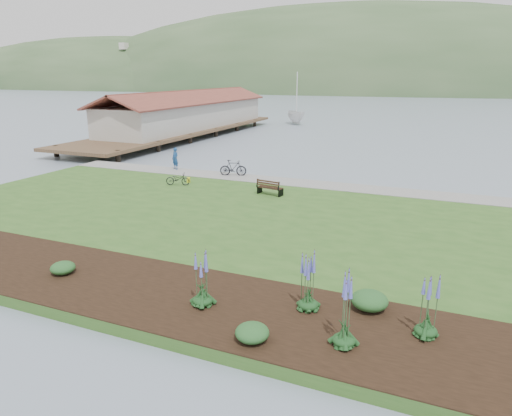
{
  "coord_description": "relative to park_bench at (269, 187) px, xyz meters",
  "views": [
    {
      "loc": [
        9.49,
        -21.08,
        7.28
      ],
      "look_at": [
        1.6,
        -2.38,
        1.3
      ],
      "focal_mm": 32.0,
      "sensor_mm": 36.0,
      "label": 1
    }
  ],
  "objects": [
    {
      "name": "shrub_0",
      "position": [
        -2.73,
        -13.25,
        -0.21
      ],
      "size": [
        0.86,
        0.86,
        0.43
      ],
      "primitive_type": "ellipsoid",
      "color": "#1E4C21",
      "rests_on": "garden_bed"
    },
    {
      "name": "echium_2",
      "position": [
        7.48,
        -13.82,
        0.48
      ],
      "size": [
        0.62,
        0.62,
        2.23
      ],
      "color": "#143918",
      "rests_on": "garden_bed"
    },
    {
      "name": "sailboat",
      "position": [
        -12.01,
        41.98,
        -0.87
      ],
      "size": [
        12.71,
        12.76,
        24.09
      ],
      "primitive_type": "imported",
      "rotation": [
        0.0,
        0.0,
        0.57
      ],
      "color": "silver",
      "rests_on": "ground"
    },
    {
      "name": "pannier",
      "position": [
        -6.09,
        0.96,
        -0.31
      ],
      "size": [
        0.28,
        0.34,
        0.32
      ],
      "primitive_type": "cube",
      "rotation": [
        0.0,
        0.0,
        0.36
      ],
      "color": "#C2C717",
      "rests_on": "lawn"
    },
    {
      "name": "echium_3",
      "position": [
        9.43,
        -12.5,
        0.47
      ],
      "size": [
        0.62,
        0.62,
        2.22
      ],
      "color": "#143918",
      "rests_on": "garden_bed"
    },
    {
      "name": "bicycle_a",
      "position": [
        -6.31,
        0.02,
        -0.07
      ],
      "size": [
        0.96,
        1.62,
        0.8
      ],
      "primitive_type": "imported",
      "rotation": [
        0.0,
        0.0,
        1.87
      ],
      "color": "black",
      "rests_on": "lawn"
    },
    {
      "name": "person",
      "position": [
        -9.17,
        4.23,
        0.5
      ],
      "size": [
        0.82,
        0.69,
        1.93
      ],
      "primitive_type": "imported",
      "rotation": [
        0.0,
        0.0,
        -0.34
      ],
      "color": "navy",
      "rests_on": "lawn"
    },
    {
      "name": "echium_1",
      "position": [
        6.07,
        -12.34,
        0.48
      ],
      "size": [
        0.62,
        0.62,
        2.13
      ],
      "color": "#143918",
      "rests_on": "garden_bed"
    },
    {
      "name": "far_hillside",
      "position": [
        19.94,
        166.73,
        -0.87
      ],
      "size": [
        580.0,
        80.0,
        38.0
      ],
      "primitive_type": null,
      "color": "#395730",
      "rests_on": "ground"
    },
    {
      "name": "ground",
      "position": [
        -0.06,
        -3.27,
        -0.87
      ],
      "size": [
        600.0,
        600.0,
        0.0
      ],
      "primitive_type": "plane",
      "color": "slate",
      "rests_on": "ground"
    },
    {
      "name": "shrub_1",
      "position": [
        5.18,
        -14.54,
        -0.2
      ],
      "size": [
        0.92,
        0.92,
        0.46
      ],
      "primitive_type": "ellipsoid",
      "color": "#1E4C21",
      "rests_on": "garden_bed"
    },
    {
      "name": "lawn",
      "position": [
        -0.06,
        -5.27,
        -0.67
      ],
      "size": [
        34.0,
        20.0,
        0.4
      ],
      "primitive_type": "cube",
      "color": "#2E561E",
      "rests_on": "ground"
    },
    {
      "name": "shoreline_path",
      "position": [
        -0.06,
        3.63,
        -0.45
      ],
      "size": [
        34.0,
        2.2,
        0.03
      ],
      "primitive_type": "cube",
      "color": "gray",
      "rests_on": "lawn"
    },
    {
      "name": "pier_pavilion",
      "position": [
        -20.06,
        24.25,
        1.77
      ],
      "size": [
        8.0,
        36.0,
        5.4
      ],
      "color": "#4C3826",
      "rests_on": "ground"
    },
    {
      "name": "echium_0",
      "position": [
        3.01,
        -13.34,
        0.36
      ],
      "size": [
        0.62,
        0.62,
        1.96
      ],
      "color": "#143918",
      "rests_on": "garden_bed"
    },
    {
      "name": "park_bench",
      "position": [
        0.0,
        0.0,
        0.0
      ],
      "size": [
        1.6,
        0.88,
        0.94
      ],
      "rotation": [
        0.0,
        0.0,
        -0.18
      ],
      "color": "black",
      "rests_on": "lawn"
    },
    {
      "name": "garden_bed",
      "position": [
        2.94,
        -13.07,
        -0.45
      ],
      "size": [
        24.0,
        4.4,
        0.04
      ],
      "primitive_type": "cube",
      "color": "black",
      "rests_on": "lawn"
    },
    {
      "name": "bicycle_b",
      "position": [
        -4.25,
        3.93,
        0.09
      ],
      "size": [
        1.09,
        1.94,
        1.12
      ],
      "primitive_type": "imported",
      "rotation": [
        0.0,
        0.0,
        1.88
      ],
      "color": "black",
      "rests_on": "lawn"
    },
    {
      "name": "shrub_2",
      "position": [
        7.77,
        -11.59,
        -0.15
      ],
      "size": [
        1.11,
        1.11,
        0.56
      ],
      "primitive_type": "ellipsoid",
      "color": "#1E4C21",
      "rests_on": "garden_bed"
    }
  ]
}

